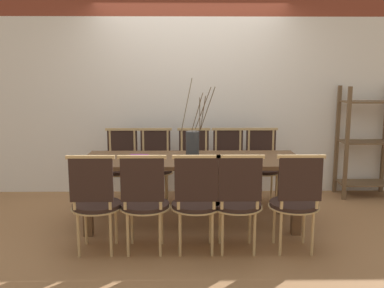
% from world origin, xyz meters
% --- Properties ---
extents(ground_plane, '(16.00, 16.00, 0.00)m').
position_xyz_m(ground_plane, '(0.00, 0.00, 0.00)').
color(ground_plane, '#9E7047').
extents(wall_rear, '(12.00, 0.06, 3.20)m').
position_xyz_m(wall_rear, '(0.00, 1.29, 1.60)').
color(wall_rear, white).
rests_on(wall_rear, ground_plane).
extents(dining_table, '(2.30, 0.86, 0.72)m').
position_xyz_m(dining_table, '(0.00, 0.00, 0.63)').
color(dining_table, brown).
rests_on(dining_table, ground_plane).
extents(chair_near_leftend, '(0.46, 0.46, 0.93)m').
position_xyz_m(chair_near_leftend, '(-0.87, -0.74, 0.49)').
color(chair_near_leftend, black).
rests_on(chair_near_leftend, ground_plane).
extents(chair_near_left, '(0.46, 0.46, 0.93)m').
position_xyz_m(chair_near_left, '(-0.44, -0.74, 0.49)').
color(chair_near_left, black).
rests_on(chair_near_left, ground_plane).
extents(chair_near_center, '(0.46, 0.46, 0.93)m').
position_xyz_m(chair_near_center, '(0.02, -0.74, 0.49)').
color(chair_near_center, black).
rests_on(chair_near_center, ground_plane).
extents(chair_near_right, '(0.46, 0.46, 0.93)m').
position_xyz_m(chair_near_right, '(0.40, -0.74, 0.49)').
color(chair_near_right, black).
rests_on(chair_near_right, ground_plane).
extents(chair_near_rightend, '(0.46, 0.46, 0.93)m').
position_xyz_m(chair_near_rightend, '(0.92, -0.74, 0.49)').
color(chair_near_rightend, black).
rests_on(chair_near_rightend, ground_plane).
extents(chair_far_leftend, '(0.46, 0.46, 0.93)m').
position_xyz_m(chair_far_leftend, '(-0.86, 0.74, 0.49)').
color(chair_far_leftend, black).
rests_on(chair_far_leftend, ground_plane).
extents(chair_far_left, '(0.46, 0.46, 0.93)m').
position_xyz_m(chair_far_left, '(-0.45, 0.74, 0.49)').
color(chair_far_left, black).
rests_on(chair_far_left, ground_plane).
extents(chair_far_center, '(0.46, 0.46, 0.93)m').
position_xyz_m(chair_far_center, '(0.04, 0.74, 0.49)').
color(chair_far_center, black).
rests_on(chair_far_center, ground_plane).
extents(chair_far_right, '(0.46, 0.46, 0.93)m').
position_xyz_m(chair_far_right, '(0.47, 0.74, 0.49)').
color(chair_far_right, black).
rests_on(chair_far_right, ground_plane).
extents(chair_far_rightend, '(0.46, 0.46, 0.93)m').
position_xyz_m(chair_far_rightend, '(0.88, 0.74, 0.49)').
color(chair_far_rightend, black).
rests_on(chair_far_rightend, ground_plane).
extents(vase_centerpiece, '(0.36, 0.34, 0.83)m').
position_xyz_m(vase_centerpiece, '(0.01, 0.08, 0.87)').
color(vase_centerpiece, '#33383D').
rests_on(vase_centerpiece, dining_table).
extents(book_stack, '(0.21, 0.18, 0.01)m').
position_xyz_m(book_stack, '(-0.57, 0.08, 0.73)').
color(book_stack, '#842D8C').
rests_on(book_stack, dining_table).
extents(shelving_rack, '(0.68, 0.40, 1.45)m').
position_xyz_m(shelving_rack, '(2.28, 1.02, 0.72)').
color(shelving_rack, brown).
rests_on(shelving_rack, ground_plane).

